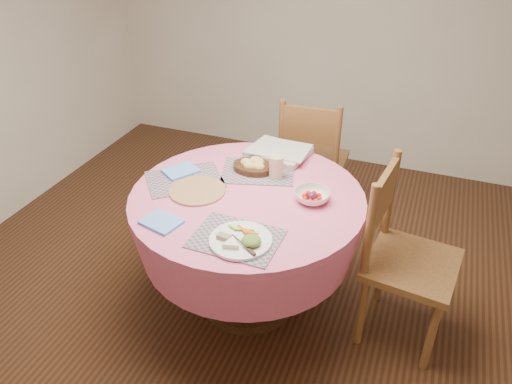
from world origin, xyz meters
TOP-DOWN VIEW (x-y plane):
  - ground at (0.00, 0.00)m, footprint 4.00×4.00m
  - room_envelope at (0.00, 0.00)m, footprint 4.01×4.01m
  - dining_table at (0.00, 0.00)m, footprint 1.24×1.24m
  - chair_right at (0.82, 0.09)m, footprint 0.50×0.51m
  - chair_back at (0.10, 0.95)m, footprint 0.47×0.45m
  - placemat_front at (0.09, -0.37)m, footprint 0.41×0.31m
  - placemat_left at (-0.38, 0.02)m, footprint 0.50×0.49m
  - placemat_back at (-0.03, 0.25)m, footprint 0.47×0.40m
  - wicker_trivet at (-0.26, -0.06)m, footprint 0.30×0.30m
  - napkin_near at (-0.29, -0.38)m, footprint 0.21×0.18m
  - napkin_far at (-0.43, 0.08)m, footprint 0.22×0.23m
  - dinner_plate at (0.13, -0.39)m, footprint 0.29×0.29m
  - bread_bowl at (-0.06, 0.25)m, footprint 0.23×0.23m
  - latte_mug at (0.08, 0.23)m, footprint 0.12×0.08m
  - fruit_bowl at (0.33, 0.07)m, footprint 0.21×0.21m
  - newspaper_stack at (0.01, 0.48)m, footprint 0.38×0.33m

SIDE VIEW (x-z plane):
  - ground at x=0.00m, z-range 0.00..0.00m
  - chair_back at x=0.10m, z-range 0.02..0.99m
  - chair_right at x=0.82m, z-range 0.02..1.02m
  - dining_table at x=0.00m, z-range 0.18..0.93m
  - placemat_front at x=0.09m, z-range 0.75..0.76m
  - placemat_left at x=-0.38m, z-range 0.75..0.76m
  - placemat_back at x=-0.03m, z-range 0.75..0.76m
  - wicker_trivet at x=-0.26m, z-range 0.75..0.76m
  - napkin_near at x=-0.29m, z-range 0.75..0.76m
  - napkin_far at x=-0.43m, z-range 0.76..0.77m
  - dinner_plate at x=0.13m, z-range 0.74..0.80m
  - newspaper_stack at x=0.01m, z-range 0.76..0.80m
  - fruit_bowl at x=0.33m, z-range 0.75..0.81m
  - bread_bowl at x=-0.06m, z-range 0.75..0.83m
  - latte_mug at x=0.08m, z-range 0.76..0.88m
  - room_envelope at x=0.00m, z-range 0.36..3.07m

